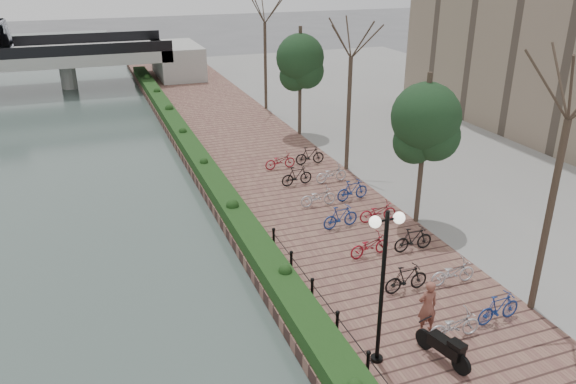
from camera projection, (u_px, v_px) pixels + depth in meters
promenade at (268, 173)px, 30.78m from camera, size 8.00×75.00×0.50m
inland_pavement at (505, 142)px, 35.90m from camera, size 24.00×75.00×0.50m
hedge at (197, 156)px, 31.64m from camera, size 1.10×56.00×0.60m
chain_fence at (352, 342)px, 16.32m from camera, size 0.10×14.10×0.70m
lamppost at (384, 256)px, 14.82m from camera, size 1.02×0.32×4.71m
motorcycle at (443, 345)px, 15.92m from camera, size 0.91×1.74×1.04m
pedestrian at (427, 306)px, 17.07m from camera, size 0.67×0.47×1.76m
bicycle_parking at (361, 216)px, 24.00m from camera, size 2.40×17.32×1.00m
street_trees at (379, 128)px, 26.57m from camera, size 3.20×37.12×6.80m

